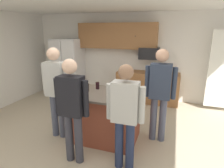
% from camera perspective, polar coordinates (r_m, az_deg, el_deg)
% --- Properties ---
extents(floor, '(7.04, 7.04, 0.00)m').
position_cam_1_polar(floor, '(3.91, -4.53, -16.52)').
color(floor, '#B7A88E').
rests_on(floor, ground).
extents(back_wall, '(6.40, 0.10, 2.60)m').
position_cam_1_polar(back_wall, '(6.03, 5.68, 8.20)').
color(back_wall, white).
rests_on(back_wall, ground).
extents(cabinet_run_upper, '(2.40, 0.38, 0.75)m').
position_cam_1_polar(cabinet_run_upper, '(5.89, 1.49, 14.20)').
color(cabinet_run_upper, '#936038').
extents(cabinet_run_lower, '(1.80, 0.63, 0.90)m').
position_cam_1_polar(cabinet_run_lower, '(5.79, 10.53, -0.90)').
color(cabinet_run_lower, '#936038').
rests_on(cabinet_run_lower, ground).
extents(refrigerator, '(0.90, 0.76, 1.83)m').
position_cam_1_polar(refrigerator, '(6.46, -12.92, 4.94)').
color(refrigerator, white).
rests_on(refrigerator, ground).
extents(microwave_over_range, '(0.56, 0.40, 0.32)m').
position_cam_1_polar(microwave_over_range, '(5.61, 11.07, 8.98)').
color(microwave_over_range, black).
extents(kitchen_island, '(1.29, 0.96, 0.95)m').
position_cam_1_polar(kitchen_island, '(3.75, -1.47, -9.60)').
color(kitchen_island, brown).
rests_on(kitchen_island, ground).
extents(person_elder_center, '(0.57, 0.22, 1.69)m').
position_cam_1_polar(person_elder_center, '(3.00, -11.90, -6.27)').
color(person_elder_center, '#383842').
rests_on(person_elder_center, ground).
extents(person_host_foreground, '(0.57, 0.23, 1.78)m').
position_cam_1_polar(person_host_foreground, '(3.62, 14.13, -1.59)').
color(person_host_foreground, '#4C5166').
rests_on(person_host_foreground, ground).
extents(person_guest_by_door, '(0.57, 0.22, 1.64)m').
position_cam_1_polar(person_guest_by_door, '(2.80, 3.94, -8.31)').
color(person_guest_by_door, '#232D4C').
rests_on(person_guest_by_door, ground).
extents(person_guest_left, '(0.57, 0.24, 1.79)m').
position_cam_1_polar(person_guest_left, '(3.80, -16.44, -0.84)').
color(person_guest_left, '#4C5166').
rests_on(person_guest_left, ground).
extents(tumbler_amber, '(0.07, 0.07, 0.14)m').
position_cam_1_polar(tumbler_amber, '(3.82, -4.37, -0.47)').
color(tumbler_amber, black).
rests_on(tumbler_amber, kitchen_island).
extents(glass_dark_ale, '(0.06, 0.06, 0.13)m').
position_cam_1_polar(glass_dark_ale, '(3.67, 2.79, -1.21)').
color(glass_dark_ale, black).
rests_on(glass_dark_ale, kitchen_island).
extents(glass_short_whisky, '(0.06, 0.06, 0.15)m').
position_cam_1_polar(glass_short_whisky, '(3.71, 6.14, -0.93)').
color(glass_short_whisky, black).
rests_on(glass_short_whisky, kitchen_island).
extents(glass_stout_tall, '(0.07, 0.07, 0.15)m').
position_cam_1_polar(glass_stout_tall, '(3.69, -7.44, -1.07)').
color(glass_stout_tall, black).
rests_on(glass_stout_tall, kitchen_island).
extents(mug_blue_stoneware, '(0.13, 0.09, 0.11)m').
position_cam_1_polar(mug_blue_stoneware, '(3.38, 4.79, -2.95)').
color(mug_blue_stoneware, '#4C6B99').
rests_on(mug_blue_stoneware, kitchen_island).
extents(glass_pilsner, '(0.06, 0.06, 0.17)m').
position_cam_1_polar(glass_pilsner, '(3.60, 6.09, -1.30)').
color(glass_pilsner, black).
rests_on(glass_pilsner, kitchen_island).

